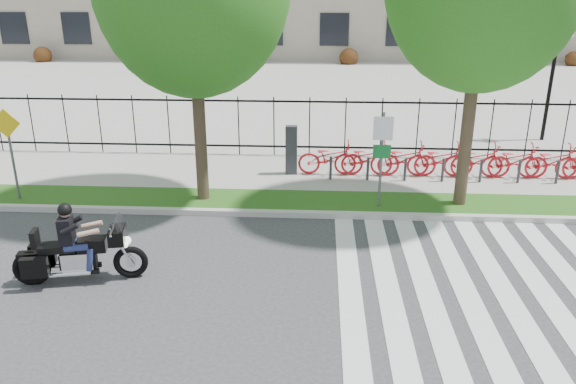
{
  "coord_description": "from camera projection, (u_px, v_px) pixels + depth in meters",
  "views": [
    {
      "loc": [
        1.54,
        -9.26,
        5.6
      ],
      "look_at": [
        0.83,
        3.0,
        1.08
      ],
      "focal_mm": 35.0,
      "sensor_mm": 36.0,
      "label": 1
    }
  ],
  "objects": [
    {
      "name": "sign_pole_warning",
      "position": [
        9.0,
        142.0,
        14.74
      ],
      "size": [
        0.78,
        0.09,
        2.49
      ],
      "color": "#59595B",
      "rests_on": "grass_verge"
    },
    {
      "name": "iron_fence",
      "position": [
        274.0,
        126.0,
        18.91
      ],
      "size": [
        30.0,
        0.06,
        2.0
      ],
      "primitive_type": null,
      "color": "black",
      "rests_on": "sidewalk"
    },
    {
      "name": "motorcycle_rider",
      "position": [
        78.0,
        250.0,
        11.11
      ],
      "size": [
        2.6,
        1.04,
        2.03
      ],
      "color": "black",
      "rests_on": "ground"
    },
    {
      "name": "lamp_post_right",
      "position": [
        555.0,
        56.0,
        20.28
      ],
      "size": [
        1.06,
        0.7,
        4.25
      ],
      "color": "black",
      "rests_on": "ground"
    },
    {
      "name": "bike_share_station",
      "position": [
        475.0,
        160.0,
        16.86
      ],
      "size": [
        11.17,
        0.89,
        1.5
      ],
      "color": "#2D2D33",
      "rests_on": "sidewalk"
    },
    {
      "name": "crosswalk_stripes",
      "position": [
        493.0,
        306.0,
        10.43
      ],
      "size": [
        5.7,
        8.0,
        0.01
      ],
      "primitive_type": null,
      "color": "silver",
      "rests_on": "ground"
    },
    {
      "name": "grass_verge",
      "position": [
        262.0,
        201.0,
        15.3
      ],
      "size": [
        60.0,
        1.5,
        0.15
      ],
      "primitive_type": "cube",
      "color": "#204B12",
      "rests_on": "ground"
    },
    {
      "name": "curb",
      "position": [
        258.0,
        213.0,
        14.5
      ],
      "size": [
        60.0,
        0.2,
        0.15
      ],
      "primitive_type": "cube",
      "color": "#B6B4AB",
      "rests_on": "ground"
    },
    {
      "name": "plaza",
      "position": [
        295.0,
        83.0,
        34.09
      ],
      "size": [
        80.0,
        34.0,
        0.1
      ],
      "primitive_type": "cube",
      "color": "#A29E97",
      "rests_on": "ground"
    },
    {
      "name": "ground",
      "position": [
        235.0,
        298.0,
        10.69
      ],
      "size": [
        120.0,
        120.0,
        0.0
      ],
      "primitive_type": "plane",
      "color": "#323234",
      "rests_on": "ground"
    },
    {
      "name": "sign_pole_regulatory",
      "position": [
        382.0,
        148.0,
        14.21
      ],
      "size": [
        0.5,
        0.09,
        2.5
      ],
      "color": "#59595B",
      "rests_on": "grass_verge"
    },
    {
      "name": "sidewalk",
      "position": [
        270.0,
        173.0,
        17.64
      ],
      "size": [
        60.0,
        3.5,
        0.15
      ],
      "primitive_type": "cube",
      "color": "#A29E97",
      "rests_on": "ground"
    }
  ]
}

